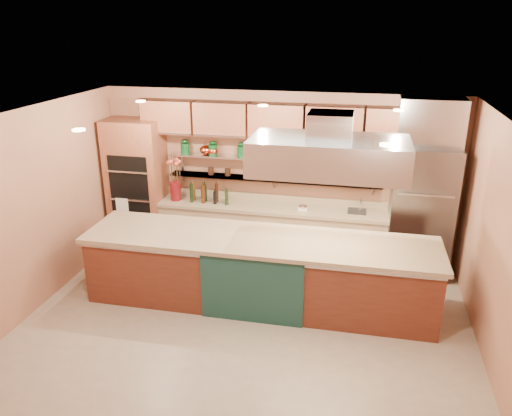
% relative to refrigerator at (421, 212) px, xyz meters
% --- Properties ---
extents(floor, '(6.00, 5.00, 0.02)m').
position_rel_refrigerator_xyz_m(floor, '(-2.35, -2.14, -1.06)').
color(floor, tan).
rests_on(floor, ground).
extents(ceiling, '(6.00, 5.00, 0.02)m').
position_rel_refrigerator_xyz_m(ceiling, '(-2.35, -2.14, 1.75)').
color(ceiling, black).
rests_on(ceiling, wall_back).
extents(wall_back, '(6.00, 0.04, 2.80)m').
position_rel_refrigerator_xyz_m(wall_back, '(-2.35, 0.36, 0.35)').
color(wall_back, '#A76C4F').
rests_on(wall_back, floor).
extents(wall_front, '(6.00, 0.04, 2.80)m').
position_rel_refrigerator_xyz_m(wall_front, '(-2.35, -4.64, 0.35)').
color(wall_front, '#A76C4F').
rests_on(wall_front, floor).
extents(wall_left, '(0.04, 5.00, 2.80)m').
position_rel_refrigerator_xyz_m(wall_left, '(-5.35, -2.14, 0.35)').
color(wall_left, '#A76C4F').
rests_on(wall_left, floor).
extents(wall_right, '(0.04, 5.00, 2.80)m').
position_rel_refrigerator_xyz_m(wall_right, '(0.65, -2.14, 0.35)').
color(wall_right, '#A76C4F').
rests_on(wall_right, floor).
extents(oven_stack, '(0.95, 0.64, 2.30)m').
position_rel_refrigerator_xyz_m(oven_stack, '(-4.80, 0.04, 0.10)').
color(oven_stack, '#9D5439').
rests_on(oven_stack, floor).
extents(refrigerator, '(0.95, 0.72, 2.10)m').
position_rel_refrigerator_xyz_m(refrigerator, '(0.00, 0.00, 0.00)').
color(refrigerator, gray).
rests_on(refrigerator, floor).
extents(back_counter, '(3.84, 0.64, 0.93)m').
position_rel_refrigerator_xyz_m(back_counter, '(-2.40, 0.06, -0.58)').
color(back_counter, tan).
rests_on(back_counter, floor).
extents(wall_shelf_lower, '(3.60, 0.26, 0.03)m').
position_rel_refrigerator_xyz_m(wall_shelf_lower, '(-2.40, 0.23, 0.30)').
color(wall_shelf_lower, silver).
rests_on(wall_shelf_lower, wall_back).
extents(wall_shelf_upper, '(3.60, 0.26, 0.03)m').
position_rel_refrigerator_xyz_m(wall_shelf_upper, '(-2.40, 0.23, 0.65)').
color(wall_shelf_upper, silver).
rests_on(wall_shelf_upper, wall_back).
extents(upper_cabinets, '(4.60, 0.36, 0.55)m').
position_rel_refrigerator_xyz_m(upper_cabinets, '(-2.35, 0.18, 1.30)').
color(upper_cabinets, '#9D5439').
rests_on(upper_cabinets, wall_back).
extents(range_hood, '(2.00, 1.00, 0.45)m').
position_rel_refrigerator_xyz_m(range_hood, '(-1.38, -1.46, 1.20)').
color(range_hood, silver).
rests_on(range_hood, ceiling).
extents(ceiling_downlights, '(4.00, 2.80, 0.02)m').
position_rel_refrigerator_xyz_m(ceiling_downlights, '(-2.35, -1.94, 1.72)').
color(ceiling_downlights, '#FFE5A5').
rests_on(ceiling_downlights, ceiling).
extents(island, '(4.89, 1.10, 1.02)m').
position_rel_refrigerator_xyz_m(island, '(-2.28, -1.46, -0.54)').
color(island, '#5F291B').
rests_on(island, floor).
extents(flower_vase, '(0.23, 0.23, 0.34)m').
position_rel_refrigerator_xyz_m(flower_vase, '(-4.08, 0.01, 0.05)').
color(flower_vase, '#600E12').
rests_on(flower_vase, back_counter).
extents(oil_bottle_cluster, '(0.77, 0.40, 0.24)m').
position_rel_refrigerator_xyz_m(oil_bottle_cluster, '(-3.46, 0.01, -0.00)').
color(oil_bottle_cluster, black).
rests_on(oil_bottle_cluster, back_counter).
extents(kitchen_scale, '(0.16, 0.13, 0.09)m').
position_rel_refrigerator_xyz_m(kitchen_scale, '(-1.86, 0.01, -0.08)').
color(kitchen_scale, white).
rests_on(kitchen_scale, back_counter).
extents(bar_faucet, '(0.03, 0.03, 0.23)m').
position_rel_refrigerator_xyz_m(bar_faucet, '(-0.93, 0.11, -0.01)').
color(bar_faucet, silver).
rests_on(bar_faucet, back_counter).
extents(copper_kettle, '(0.26, 0.26, 0.16)m').
position_rel_refrigerator_xyz_m(copper_kettle, '(-3.58, 0.23, 0.75)').
color(copper_kettle, '#CB4D2F').
rests_on(copper_kettle, wall_shelf_upper).
extents(green_canister, '(0.21, 0.21, 0.19)m').
position_rel_refrigerator_xyz_m(green_canister, '(-2.70, 0.23, 0.76)').
color(green_canister, '#0D411B').
rests_on(green_canister, wall_shelf_upper).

